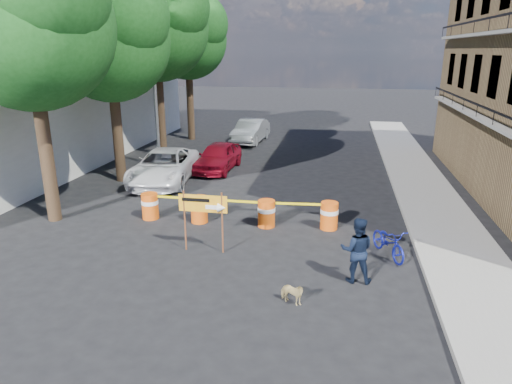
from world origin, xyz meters
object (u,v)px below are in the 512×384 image
at_px(barrel_mid_left, 199,209).
at_px(sedan_silver, 251,131).
at_px(barrel_far_left, 150,205).
at_px(dog, 292,294).
at_px(barrel_mid_right, 266,213).
at_px(detour_sign, 209,209).
at_px(bicycle, 390,229).
at_px(pedestrian, 357,250).
at_px(barrel_far_right, 329,215).
at_px(suv_white, 164,167).
at_px(sedan_red, 218,157).

distance_m(barrel_mid_left, sedan_silver, 13.99).
relative_size(barrel_far_left, dog, 1.42).
xyz_separation_m(barrel_mid_right, detour_sign, (-1.28, -2.23, 0.85)).
height_order(detour_sign, bicycle, detour_sign).
relative_size(barrel_mid_right, pedestrian, 0.53).
height_order(barrel_mid_right, barrel_far_right, same).
height_order(detour_sign, dog, detour_sign).
height_order(barrel_mid_left, barrel_far_right, same).
bearing_deg(barrel_mid_right, suv_white, 139.96).
height_order(dog, sedan_red, sedan_red).
height_order(pedestrian, sedan_red, pedestrian).
bearing_deg(barrel_mid_right, barrel_far_right, 4.89).
bearing_deg(pedestrian, barrel_mid_left, -32.83).
bearing_deg(detour_sign, sedan_red, 103.17).
xyz_separation_m(barrel_mid_right, bicycle, (3.74, -1.62, 0.36)).
xyz_separation_m(pedestrian, sedan_silver, (-6.04, 17.21, -0.13)).
bearing_deg(detour_sign, barrel_mid_right, 59.83).
bearing_deg(sedan_red, barrel_far_left, -92.17).
bearing_deg(dog, barrel_mid_right, 39.03).
height_order(barrel_far_right, detour_sign, detour_sign).
distance_m(barrel_far_right, bicycle, 2.50).
relative_size(barrel_mid_left, barrel_far_right, 1.00).
distance_m(barrel_mid_left, suv_white, 5.32).
height_order(barrel_far_right, dog, barrel_far_right).
relative_size(detour_sign, sedan_red, 0.46).
bearing_deg(barrel_mid_left, dog, -51.98).
height_order(barrel_far_left, suv_white, suv_white).
relative_size(dog, sedan_red, 0.16).
relative_size(dog, sedan_silver, 0.15).
bearing_deg(barrel_far_right, sedan_red, 129.46).
bearing_deg(detour_sign, bicycle, 6.67).
height_order(detour_sign, sedan_red, detour_sign).
bearing_deg(suv_white, barrel_mid_right, -45.65).
bearing_deg(sedan_silver, detour_sign, -78.49).
distance_m(barrel_far_right, pedestrian, 3.53).
distance_m(barrel_far_left, suv_white, 4.56).
bearing_deg(barrel_far_left, suv_white, 105.16).
height_order(suv_white, sedan_red, suv_white).
bearing_deg(suv_white, sedan_red, 48.18).
bearing_deg(barrel_mid_right, pedestrian, -49.39).
xyz_separation_m(bicycle, dog, (-2.40, -3.03, -0.57)).
xyz_separation_m(barrel_far_right, bicycle, (1.70, -1.79, 0.36)).
bearing_deg(bicycle, detour_sign, 162.37).
relative_size(barrel_far_left, barrel_mid_left, 1.00).
bearing_deg(suv_white, pedestrian, -49.25).
xyz_separation_m(pedestrian, bicycle, (0.94, 1.64, -0.01)).
bearing_deg(bicycle, dog, -152.99).
bearing_deg(sedan_red, barrel_far_right, -47.74).
height_order(dog, suv_white, suv_white).
xyz_separation_m(pedestrian, suv_white, (-8.04, 7.67, -0.14)).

